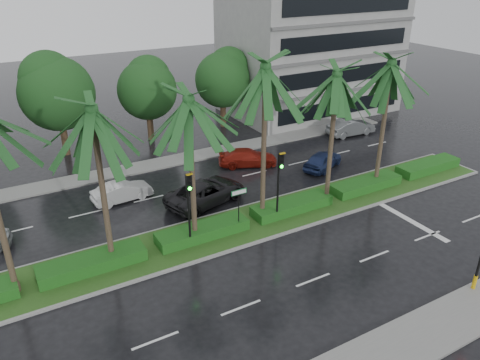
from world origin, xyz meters
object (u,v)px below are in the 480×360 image
street_sign (239,200)px  car_blue (323,160)px  car_red (248,157)px  signal_median_left (189,200)px  car_white (122,192)px  car_darkgrey (206,192)px  car_grey (351,127)px

street_sign → car_blue: (9.83, 4.83, -1.47)m
car_red → signal_median_left: bearing=156.9°
signal_median_left → car_red: bearing=44.7°
car_white → street_sign: bearing=-152.1°
signal_median_left → car_white: (-1.50, 7.33, -2.38)m
car_blue → car_darkgrey: bearing=68.7°
street_sign → car_red: street_sign is taller
signal_median_left → car_red: size_ratio=1.00×
street_sign → car_grey: street_sign is taller
car_red → car_blue: 5.53m
signal_median_left → street_sign: size_ratio=1.68×
car_darkgrey → car_grey: 17.34m
car_grey → signal_median_left: bearing=119.0°
car_red → car_blue: car_blue is taller
signal_median_left → car_darkgrey: size_ratio=0.81×
street_sign → car_darkgrey: 4.45m
car_white → car_blue: size_ratio=0.98×
car_darkgrey → car_white: bearing=41.0°
signal_median_left → car_darkgrey: (3.00, 4.41, -2.25)m
street_sign → car_white: size_ratio=0.69×
signal_median_left → car_grey: size_ratio=1.00×
car_white → car_red: size_ratio=0.87×
car_darkgrey → street_sign: bearing=163.9°
signal_median_left → car_darkgrey: 5.79m
signal_median_left → car_red: 11.95m
car_blue → car_grey: 8.11m
street_sign → car_blue: 11.05m
car_blue → car_grey: bearing=-80.9°
signal_median_left → car_darkgrey: bearing=55.8°
car_white → car_darkgrey: 5.36m
car_blue → street_sign: bearing=91.4°
car_red → car_white: bearing=117.5°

